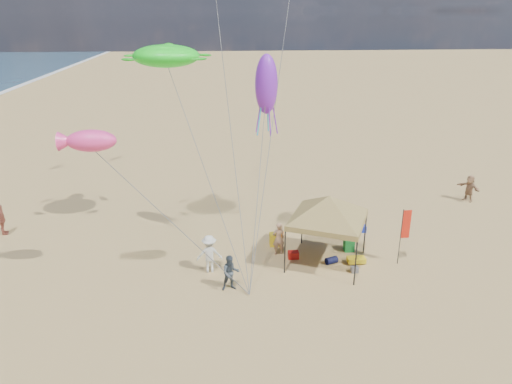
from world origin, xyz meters
TOP-DOWN VIEW (x-y plane):
  - ground at (0.00, 0.00)m, footprint 280.00×280.00m
  - canopy_tent at (3.55, 3.19)m, footprint 6.20×6.20m
  - feather_flag at (7.30, 2.77)m, footprint 0.46×0.05m
  - cooler_red at (1.99, 3.75)m, footprint 0.54×0.38m
  - cooler_blue at (6.37, 6.55)m, footprint 0.54×0.38m
  - bag_navy at (3.82, 3.05)m, footprint 0.69×0.54m
  - bag_orange at (1.58, 6.13)m, footprint 0.54×0.69m
  - chair_green at (5.05, 4.35)m, footprint 0.50×0.50m
  - chair_yellow at (1.18, 5.27)m, footprint 0.50×0.50m
  - crate_grey at (4.75, 2.13)m, footprint 0.34×0.30m
  - beach_cart at (5.07, 2.97)m, footprint 0.90×0.50m
  - person_near_a at (1.27, 4.28)m, footprint 0.72×0.55m
  - person_near_b at (-1.31, 1.08)m, footprint 0.92×0.77m
  - person_near_c at (-2.28, 2.77)m, footprint 1.26×0.76m
  - person_far_a at (-14.02, 7.90)m, footprint 0.69×1.14m
  - person_far_c at (14.89, 10.68)m, footprint 1.24×1.71m
  - turtle_kite at (-4.14, 6.94)m, footprint 3.59×2.99m
  - fish_kite at (-6.90, 1.79)m, footprint 2.27×1.59m
  - squid_kite at (0.69, 5.29)m, footprint 1.18×1.18m

SIDE VIEW (x-z plane):
  - ground at x=0.00m, z-range 0.00..0.00m
  - crate_grey at x=4.75m, z-range 0.00..0.28m
  - bag_navy at x=3.82m, z-range 0.00..0.36m
  - bag_orange at x=1.58m, z-range 0.00..0.36m
  - cooler_red at x=1.99m, z-range 0.00..0.38m
  - cooler_blue at x=6.37m, z-range 0.00..0.38m
  - beach_cart at x=5.07m, z-range 0.08..0.32m
  - chair_green at x=5.05m, z-range 0.00..0.70m
  - chair_yellow at x=1.18m, z-range 0.00..0.70m
  - person_near_b at x=-1.31m, z-range 0.00..1.70m
  - person_near_a at x=1.27m, z-range 0.00..1.78m
  - person_far_c at x=14.89m, z-range 0.00..1.79m
  - person_far_a at x=-14.02m, z-range 0.00..1.81m
  - person_near_c at x=-2.28m, z-range 0.00..1.92m
  - feather_flag at x=7.30m, z-range 0.50..3.47m
  - canopy_tent at x=3.55m, z-range 1.39..5.57m
  - fish_kite at x=-6.90m, z-range 6.48..7.39m
  - squid_kite at x=0.69m, z-range 7.21..10.07m
  - turtle_kite at x=-4.14m, z-range 9.29..10.40m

